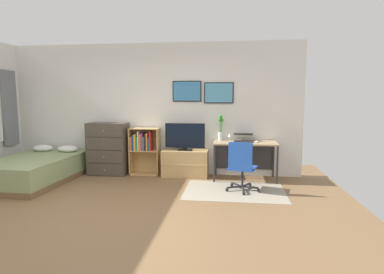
% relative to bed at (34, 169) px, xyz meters
% --- Properties ---
extents(ground_plane, '(7.20, 7.20, 0.00)m').
position_rel_bed_xyz_m(ground_plane, '(2.06, -1.38, -0.24)').
color(ground_plane, brown).
extents(wall_back_with_posters, '(6.12, 0.09, 2.70)m').
position_rel_bed_xyz_m(wall_back_with_posters, '(2.07, 1.05, 1.12)').
color(wall_back_with_posters, silver).
rests_on(wall_back_with_posters, ground_plane).
extents(area_rug, '(1.70, 1.20, 0.01)m').
position_rel_bed_xyz_m(area_rug, '(3.77, -0.13, -0.24)').
color(area_rug, '#9E937F').
rests_on(area_rug, ground_plane).
extents(bed, '(1.36, 2.01, 0.60)m').
position_rel_bed_xyz_m(bed, '(0.00, 0.00, 0.00)').
color(bed, brown).
rests_on(bed, ground_plane).
extents(dresser, '(0.80, 0.46, 1.08)m').
position_rel_bed_xyz_m(dresser, '(1.17, 0.77, 0.30)').
color(dresser, '#4C4238').
rests_on(dresser, ground_plane).
extents(bookshelf, '(0.61, 0.30, 0.97)m').
position_rel_bed_xyz_m(bookshelf, '(1.90, 0.83, 0.34)').
color(bookshelf, tan).
rests_on(bookshelf, ground_plane).
extents(tv_stand, '(0.92, 0.41, 0.53)m').
position_rel_bed_xyz_m(tv_stand, '(2.78, 0.79, 0.03)').
color(tv_stand, tan).
rests_on(tv_stand, ground_plane).
extents(television, '(0.80, 0.16, 0.55)m').
position_rel_bed_xyz_m(television, '(2.78, 0.77, 0.57)').
color(television, black).
rests_on(television, tv_stand).
extents(desk, '(1.22, 0.61, 0.74)m').
position_rel_bed_xyz_m(desk, '(3.97, 0.76, 0.37)').
color(desk, tan).
rests_on(desk, ground_plane).
extents(office_chair, '(0.58, 0.57, 0.86)m').
position_rel_bed_xyz_m(office_chair, '(3.88, -0.15, 0.22)').
color(office_chair, '#232326').
rests_on(office_chair, ground_plane).
extents(laptop, '(0.38, 0.41, 0.17)m').
position_rel_bed_xyz_m(laptop, '(3.94, 0.78, 0.56)').
color(laptop, '#333338').
rests_on(laptop, desk).
extents(computer_mouse, '(0.06, 0.10, 0.03)m').
position_rel_bed_xyz_m(computer_mouse, '(4.19, 0.65, 0.52)').
color(computer_mouse, silver).
rests_on(computer_mouse, desk).
extents(bamboo_vase, '(0.11, 0.10, 0.51)m').
position_rel_bed_xyz_m(bamboo_vase, '(3.49, 0.89, 0.76)').
color(bamboo_vase, silver).
rests_on(bamboo_vase, desk).
extents(wine_glass, '(0.07, 0.07, 0.18)m').
position_rel_bed_xyz_m(wine_glass, '(3.67, 0.63, 0.63)').
color(wine_glass, silver).
rests_on(wine_glass, desk).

